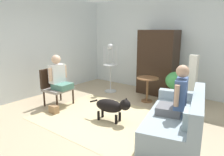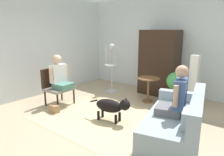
% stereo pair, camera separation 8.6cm
% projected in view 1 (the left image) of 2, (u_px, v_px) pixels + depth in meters
% --- Properties ---
extents(ground_plane, '(6.32, 6.32, 0.00)m').
position_uv_depth(ground_plane, '(108.00, 118.00, 4.51)').
color(ground_plane, tan).
extents(back_wall, '(5.86, 0.12, 2.82)m').
position_uv_depth(back_wall, '(164.00, 45.00, 6.25)').
color(back_wall, silver).
rests_on(back_wall, ground).
extents(left_wall, '(0.12, 5.81, 2.82)m').
position_uv_depth(left_wall, '(42.00, 46.00, 6.03)').
color(left_wall, silver).
rests_on(left_wall, ground).
extents(area_rug, '(2.79, 2.15, 0.01)m').
position_uv_depth(area_rug, '(104.00, 118.00, 4.50)').
color(area_rug, '#C6B284').
rests_on(area_rug, ground).
extents(couch, '(1.29, 1.97, 0.83)m').
position_uv_depth(couch, '(178.00, 122.00, 3.66)').
color(couch, '#8EA0AD').
rests_on(couch, ground).
extents(armchair, '(0.60, 0.67, 0.92)m').
position_uv_depth(armchair, '(55.00, 84.00, 5.25)').
color(armchair, black).
rests_on(armchair, ground).
extents(person_on_couch, '(0.56, 0.57, 0.87)m').
position_uv_depth(person_on_couch, '(177.00, 96.00, 3.55)').
color(person_on_couch, slate).
extents(person_on_armchair, '(0.50, 0.55, 0.83)m').
position_uv_depth(person_on_armchair, '(59.00, 75.00, 5.11)').
color(person_on_armchair, '#497A6C').
extents(round_end_table, '(0.57, 0.57, 0.65)m').
position_uv_depth(round_end_table, '(147.00, 85.00, 5.45)').
color(round_end_table, brown).
rests_on(round_end_table, ground).
extents(dog, '(0.94, 0.37, 0.55)m').
position_uv_depth(dog, '(112.00, 106.00, 4.29)').
color(dog, black).
rests_on(dog, ground).
extents(bird_cage_stand, '(0.43, 0.43, 1.46)m').
position_uv_depth(bird_cage_stand, '(110.00, 67.00, 6.26)').
color(bird_cage_stand, silver).
rests_on(bird_cage_stand, ground).
extents(potted_plant, '(0.49, 0.49, 0.85)m').
position_uv_depth(potted_plant, '(175.00, 85.00, 5.19)').
color(potted_plant, '#4C5156').
rests_on(potted_plant, ground).
extents(column_lamp, '(0.20, 0.20, 1.29)m').
position_uv_depth(column_lamp, '(192.00, 82.00, 5.00)').
color(column_lamp, '#4C4742').
rests_on(column_lamp, ground).
extents(armoire_cabinet, '(1.07, 0.56, 1.86)m').
position_uv_depth(armoire_cabinet, '(158.00, 63.00, 6.02)').
color(armoire_cabinet, black).
rests_on(armoire_cabinet, ground).
extents(handbag, '(0.23, 0.13, 0.18)m').
position_uv_depth(handbag, '(54.00, 109.00, 4.77)').
color(handbag, '#99724C').
rests_on(handbag, ground).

